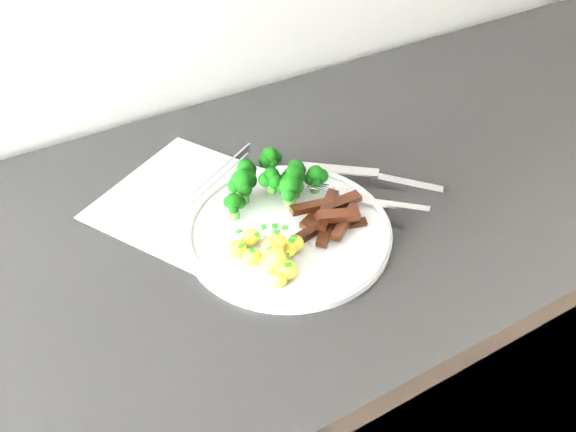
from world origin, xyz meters
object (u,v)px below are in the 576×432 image
Objects in this scene: recipe_paper at (217,210)px; broccoli at (274,179)px; knife at (387,180)px; plate at (288,230)px; counter at (258,410)px; beef_strips at (330,217)px; potatoes at (271,254)px; fork at (371,200)px.

broccoli is (0.07, -0.02, 0.04)m from recipe_paper.
recipe_paper is 0.23m from knife.
broccoli is at bearing 75.93° from plate.
broccoli is 0.91× the size of knife.
beef_strips is at bearing -33.97° from counter.
broccoli reaches higher than knife.
broccoli is 0.09m from beef_strips.
recipe_paper is at bearing 164.24° from broccoli.
potatoes reaches higher than knife.
potatoes is at bearing -170.29° from fork.
recipe_paper is 0.08m from broccoli.
potatoes is at bearing -138.48° from plate.
counter is 0.46m from potatoes.
knife is (0.11, 0.04, -0.01)m from beef_strips.
potatoes is at bearing -164.55° from knife.
broccoli is 0.12m from potatoes.
fork is at bearing -148.49° from knife.
fork is 0.06m from knife.
recipe_paper is 0.20m from fork.
plate is 1.80× the size of broccoli.
plate is at bearing 41.52° from potatoes.
plate is at bearing -173.87° from knife.
counter is 16.32× the size of broccoli.
beef_strips reaches higher than fork.
counter is 0.48m from broccoli.
knife is at bearing 6.13° from plate.
broccoli is at bearing -15.76° from recipe_paper.
broccoli is 0.16m from knife.
potatoes is 0.22m from knife.
broccoli is 1.32× the size of beef_strips.
knife is at bearing -16.48° from recipe_paper.
beef_strips reaches higher than counter.
beef_strips is 0.84× the size of fork.
beef_strips is at bearing -66.76° from broccoli.
plate is at bearing 173.51° from fork.
counter is at bearing 83.21° from potatoes.
plate is at bearing -55.35° from recipe_paper.
beef_strips is (0.03, -0.08, -0.02)m from broccoli.
potatoes is (0.01, -0.12, 0.02)m from recipe_paper.
potatoes is at bearing -166.62° from beef_strips.
potatoes is 0.88× the size of beef_strips.
knife reaches higher than recipe_paper.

